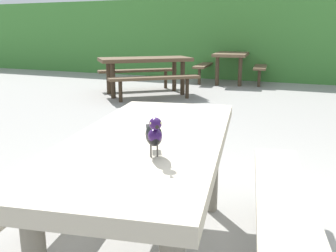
{
  "coord_description": "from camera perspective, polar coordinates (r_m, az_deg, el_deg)",
  "views": [
    {
      "loc": [
        0.51,
        -1.87,
        1.27
      ],
      "look_at": [
        -0.17,
        -0.32,
        0.84
      ],
      "focal_mm": 40.72,
      "sensor_mm": 36.0,
      "label": 1
    }
  ],
  "objects": [
    {
      "name": "picnic_table_far_centre",
      "position": [
        7.73,
        -3.43,
        8.82
      ],
      "size": [
        2.39,
        2.39,
        0.74
      ],
      "color": "brown",
      "rests_on": "ground"
    },
    {
      "name": "hedge_wall",
      "position": [
        10.69,
        21.44,
        12.03
      ],
      "size": [
        28.0,
        1.71,
        2.1
      ],
      "primitive_type": "cube",
      "color": "#428438",
      "rests_on": "ground"
    },
    {
      "name": "picnic_table_foreground",
      "position": [
        2.04,
        -2.75,
        -6.3
      ],
      "size": [
        1.99,
        2.01,
        0.74
      ],
      "color": "#B2A893",
      "rests_on": "ground"
    },
    {
      "name": "bird_grackle",
      "position": [
        1.6,
        -2.1,
        -1.19
      ],
      "size": [
        0.18,
        0.25,
        0.18
      ],
      "color": "black",
      "rests_on": "picnic_table_foreground"
    },
    {
      "name": "picnic_table_mid_right",
      "position": [
        9.74,
        9.59,
        9.74
      ],
      "size": [
        1.91,
        1.93,
        0.74
      ],
      "color": "brown",
      "rests_on": "ground"
    }
  ]
}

